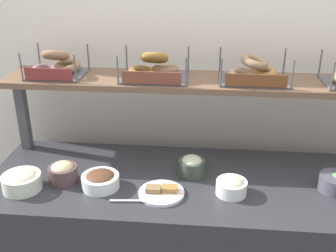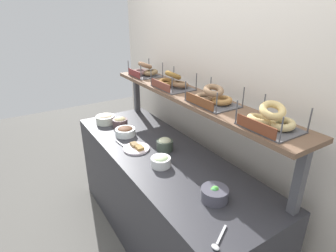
{
  "view_description": "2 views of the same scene",
  "coord_description": "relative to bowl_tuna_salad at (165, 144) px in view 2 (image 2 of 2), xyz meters",
  "views": [
    {
      "loc": [
        0.02,
        -1.71,
        1.9
      ],
      "look_at": [
        -0.15,
        0.09,
        1.09
      ],
      "focal_mm": 43.62,
      "sensor_mm": 36.0,
      "label": 1
    },
    {
      "loc": [
        1.61,
        -0.95,
        1.89
      ],
      "look_at": [
        -0.04,
        0.09,
        1.05
      ],
      "focal_mm": 29.16,
      "sensor_mm": 36.0,
      "label": 2
    }
  ],
  "objects": [
    {
      "name": "upper_shelf",
      "position": [
        0.03,
        0.22,
        0.36
      ],
      "size": [
        2.01,
        0.32,
        0.03
      ],
      "primitive_type": "cube",
      "color": "brown",
      "rests_on": "shelf_riser_left"
    },
    {
      "name": "ground_plane",
      "position": [
        0.03,
        -0.05,
        -0.9
      ],
      "size": [
        8.0,
        8.0,
        0.0
      ],
      "primitive_type": "plane",
      "color": "#595651"
    },
    {
      "name": "back_wall",
      "position": [
        0.03,
        0.5,
        0.3
      ],
      "size": [
        3.25,
        0.06,
        2.4
      ],
      "primitive_type": "cube",
      "color": "silver",
      "rests_on": "ground_plane"
    },
    {
      "name": "bagel_basket_everything",
      "position": [
        0.28,
        0.21,
        0.42
      ],
      "size": [
        0.34,
        0.26,
        0.14
      ],
      "color": "#4C4C51",
      "rests_on": "upper_shelf"
    },
    {
      "name": "deli_counter",
      "position": [
        0.03,
        -0.05,
        -0.48
      ],
      "size": [
        2.05,
        0.7,
        0.85
      ],
      "primitive_type": "cube",
      "color": "#2D2D33",
      "rests_on": "ground_plane"
    },
    {
      "name": "serving_spoon_by_edge",
      "position": [
        -0.23,
        -0.26,
        -0.05
      ],
      "size": [
        0.18,
        0.04,
        0.01
      ],
      "color": "#B7B7BC",
      "rests_on": "deli_counter"
    },
    {
      "name": "serving_spoon_near_plate",
      "position": [
        0.93,
        -0.27,
        -0.05
      ],
      "size": [
        0.11,
        0.16,
        0.01
      ],
      "color": "#B7B7BC",
      "rests_on": "deli_counter"
    },
    {
      "name": "bowl_scallion_spread",
      "position": [
        0.19,
        -0.15,
        -0.01
      ],
      "size": [
        0.14,
        0.14,
        0.08
      ],
      "color": "white",
      "rests_on": "deli_counter"
    },
    {
      "name": "serving_plate_white",
      "position": [
        -0.13,
        -0.19,
        -0.04
      ],
      "size": [
        0.21,
        0.21,
        0.04
      ],
      "color": "white",
      "rests_on": "deli_counter"
    },
    {
      "name": "bowl_hummus",
      "position": [
        -0.61,
        -0.12,
        -0.0
      ],
      "size": [
        0.14,
        0.14,
        0.1
      ],
      "color": "brown",
      "rests_on": "deli_counter"
    },
    {
      "name": "bowl_chocolate_spread",
      "position": [
        -0.42,
        -0.15,
        -0.01
      ],
      "size": [
        0.18,
        0.18,
        0.08
      ],
      "color": "white",
      "rests_on": "deli_counter"
    },
    {
      "name": "bowl_veggie_mix",
      "position": [
        0.68,
        -0.07,
        -0.01
      ],
      "size": [
        0.16,
        0.16,
        0.09
      ],
      "color": "#4B4956",
      "rests_on": "deli_counter"
    },
    {
      "name": "shelf_riser_right",
      "position": [
        0.99,
        0.22,
        0.15
      ],
      "size": [
        0.05,
        0.05,
        0.4
      ],
      "primitive_type": "cube",
      "color": "#4C4C51",
      "rests_on": "deli_counter"
    },
    {
      "name": "bowl_tuna_salad",
      "position": [
        0.0,
        0.0,
        0.0
      ],
      "size": [
        0.13,
        0.13,
        0.11
      ],
      "color": "#374136",
      "rests_on": "deli_counter"
    },
    {
      "name": "bagel_basket_plain",
      "position": [
        0.77,
        0.2,
        0.43
      ],
      "size": [
        0.3,
        0.24,
        0.15
      ],
      "color": "#4C4C51",
      "rests_on": "upper_shelf"
    },
    {
      "name": "bagel_basket_poppy",
      "position": [
        -0.72,
        0.22,
        0.43
      ],
      "size": [
        0.28,
        0.26,
        0.15
      ],
      "color": "#4C4C51",
      "rests_on": "upper_shelf"
    },
    {
      "name": "bagel_basket_cinnamon_raisin",
      "position": [
        -0.21,
        0.2,
        0.43
      ],
      "size": [
        0.34,
        0.24,
        0.15
      ],
      "color": "#4C4C51",
      "rests_on": "upper_shelf"
    },
    {
      "name": "bowl_potato_salad",
      "position": [
        -0.78,
        -0.2,
        -0.01
      ],
      "size": [
        0.18,
        0.18,
        0.1
      ],
      "color": "silver",
      "rests_on": "deli_counter"
    },
    {
      "name": "shelf_riser_left",
      "position": [
        -0.94,
        0.22,
        0.15
      ],
      "size": [
        0.05,
        0.05,
        0.4
      ],
      "primitive_type": "cube",
      "color": "#4C4C51",
      "rests_on": "deli_counter"
    }
  ]
}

